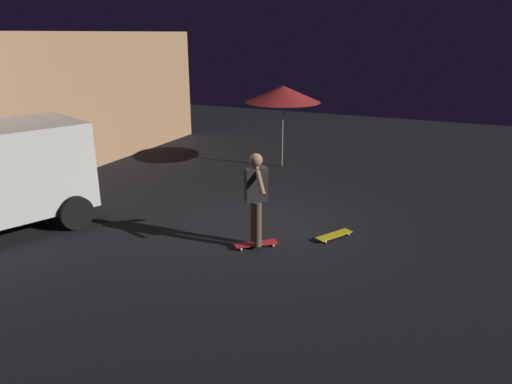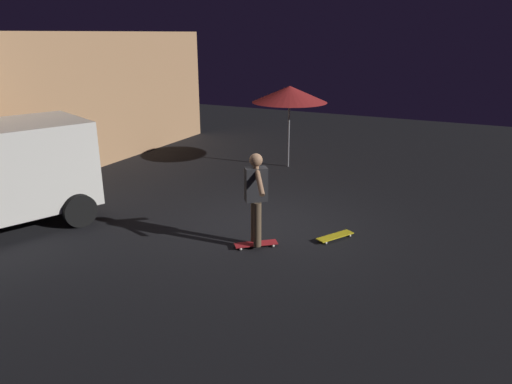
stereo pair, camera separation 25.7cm
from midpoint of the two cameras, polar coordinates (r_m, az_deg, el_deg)
The scene contains 6 objects.
ground_plane at distance 9.47m, azimuth -0.23°, elevation -4.13°, with size 28.00×28.00×0.00m, color black.
low_building at distance 14.85m, azimuth -27.73°, elevation 9.60°, with size 12.07×3.84×3.72m.
patio_umbrella at distance 13.31m, azimuth 2.74°, elevation 11.78°, with size 2.10×2.10×2.30m.
skateboard_ridden at distance 8.56m, azimuth -0.86°, elevation -6.33°, with size 0.65×0.73×0.07m.
skateboard_spare at distance 9.01m, azimuth 8.64°, elevation -5.21°, with size 0.77×0.57×0.07m.
skater at distance 8.19m, azimuth -0.90°, elevation -0.09°, with size 0.82×0.69×1.67m.
Camera 1 is at (-8.01, -3.46, 3.68)m, focal length 32.98 mm.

